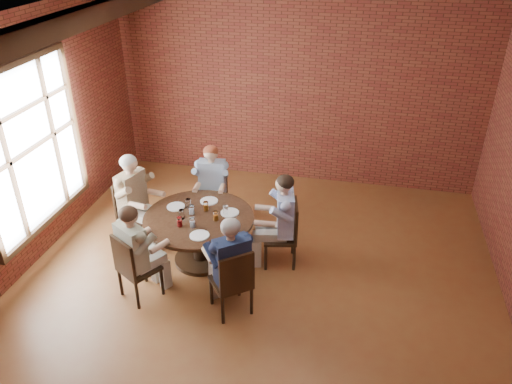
% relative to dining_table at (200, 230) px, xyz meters
% --- Properties ---
extents(floor, '(7.00, 7.00, 0.00)m').
position_rel_dining_table_xyz_m(floor, '(0.90, -0.57, -0.53)').
color(floor, brown).
rests_on(floor, ground).
extents(ceiling, '(7.00, 7.00, 0.00)m').
position_rel_dining_table_xyz_m(ceiling, '(0.90, -0.57, 2.87)').
color(ceiling, silver).
rests_on(ceiling, wall_back).
extents(wall_back, '(7.00, 0.00, 7.00)m').
position_rel_dining_table_xyz_m(wall_back, '(0.90, 2.93, 1.17)').
color(wall_back, brown).
rests_on(wall_back, ground).
extents(wall_left, '(0.00, 7.00, 7.00)m').
position_rel_dining_table_xyz_m(wall_left, '(-2.35, -0.57, 1.17)').
color(wall_left, brown).
rests_on(wall_left, ground).
extents(ceiling_beam, '(0.22, 6.90, 0.26)m').
position_rel_dining_table_xyz_m(ceiling_beam, '(-1.55, -0.57, 2.74)').
color(ceiling_beam, black).
rests_on(ceiling_beam, ceiling).
extents(window, '(0.10, 2.16, 2.36)m').
position_rel_dining_table_xyz_m(window, '(-2.28, -0.17, 1.12)').
color(window, white).
rests_on(window, wall_left).
extents(dining_table, '(1.54, 1.54, 0.75)m').
position_rel_dining_table_xyz_m(dining_table, '(0.00, 0.00, 0.00)').
color(dining_table, black).
rests_on(dining_table, floor).
extents(chair_a, '(0.54, 0.54, 0.97)m').
position_rel_dining_table_xyz_m(chair_a, '(1.21, 0.25, -0.00)').
color(chair_a, black).
rests_on(chair_a, floor).
extents(diner_a, '(0.80, 0.70, 1.40)m').
position_rel_dining_table_xyz_m(diner_a, '(1.11, 0.23, 0.17)').
color(diner_a, '#384E93').
rests_on(diner_a, floor).
extents(chair_b, '(0.48, 0.48, 0.95)m').
position_rel_dining_table_xyz_m(chair_b, '(-0.13, 1.10, -0.02)').
color(chair_b, black).
rests_on(chair_b, floor).
extents(diner_b, '(0.61, 0.72, 1.35)m').
position_rel_dining_table_xyz_m(diner_b, '(-0.12, 1.01, 0.15)').
color(diner_b, '#8797AD').
rests_on(diner_b, floor).
extents(chair_c, '(0.58, 0.58, 0.99)m').
position_rel_dining_table_xyz_m(chair_c, '(-1.18, 0.34, 0.00)').
color(chair_c, black).
rests_on(chair_c, floor).
extents(diner_c, '(0.85, 0.76, 1.42)m').
position_rel_dining_table_xyz_m(diner_c, '(-1.08, 0.31, 0.18)').
color(diner_c, brown).
rests_on(diner_c, floor).
extents(chair_d, '(0.61, 0.61, 0.96)m').
position_rel_dining_table_xyz_m(chair_d, '(-0.58, -0.96, -0.01)').
color(chair_d, black).
rests_on(chair_d, floor).
extents(diner_d, '(0.82, 0.86, 1.37)m').
position_rel_dining_table_xyz_m(diner_d, '(-0.53, -0.88, 0.16)').
color(diner_d, tan).
rests_on(diner_d, floor).
extents(chair_e, '(0.63, 0.63, 0.96)m').
position_rel_dining_table_xyz_m(chair_e, '(0.75, -0.96, -0.01)').
color(chair_e, black).
rests_on(chair_e, floor).
extents(diner_e, '(0.86, 0.88, 1.38)m').
position_rel_dining_table_xyz_m(diner_e, '(0.69, -0.89, 0.16)').
color(diner_e, '#162140').
rests_on(diner_e, floor).
extents(plate_a, '(0.26, 0.26, 0.01)m').
position_rel_dining_table_xyz_m(plate_a, '(0.40, 0.19, 0.23)').
color(plate_a, white).
rests_on(plate_a, dining_table).
extents(plate_b, '(0.26, 0.26, 0.01)m').
position_rel_dining_table_xyz_m(plate_b, '(0.02, 0.44, 0.23)').
color(plate_b, white).
rests_on(plate_b, dining_table).
extents(plate_c, '(0.26, 0.26, 0.01)m').
position_rel_dining_table_xyz_m(plate_c, '(-0.40, 0.18, 0.23)').
color(plate_c, white).
rests_on(plate_c, dining_table).
extents(plate_d, '(0.26, 0.26, 0.01)m').
position_rel_dining_table_xyz_m(plate_d, '(0.16, -0.45, 0.23)').
color(plate_d, white).
rests_on(plate_d, dining_table).
extents(glass_a, '(0.07, 0.07, 0.14)m').
position_rel_dining_table_xyz_m(glass_a, '(0.35, 0.13, 0.29)').
color(glass_a, white).
rests_on(glass_a, dining_table).
extents(glass_b, '(0.07, 0.07, 0.14)m').
position_rel_dining_table_xyz_m(glass_b, '(0.05, 0.18, 0.29)').
color(glass_b, white).
rests_on(glass_b, dining_table).
extents(glass_c, '(0.07, 0.07, 0.14)m').
position_rel_dining_table_xyz_m(glass_c, '(-0.22, 0.20, 0.29)').
color(glass_c, white).
rests_on(glass_c, dining_table).
extents(glass_d, '(0.07, 0.07, 0.14)m').
position_rel_dining_table_xyz_m(glass_d, '(-0.12, 0.05, 0.29)').
color(glass_d, white).
rests_on(glass_d, dining_table).
extents(glass_e, '(0.07, 0.07, 0.14)m').
position_rel_dining_table_xyz_m(glass_e, '(-0.21, -0.09, 0.29)').
color(glass_e, white).
rests_on(glass_e, dining_table).
extents(glass_f, '(0.07, 0.07, 0.14)m').
position_rel_dining_table_xyz_m(glass_f, '(-0.17, -0.28, 0.29)').
color(glass_f, white).
rests_on(glass_f, dining_table).
extents(glass_g, '(0.07, 0.07, 0.14)m').
position_rel_dining_table_xyz_m(glass_g, '(0.00, -0.26, 0.29)').
color(glass_g, white).
rests_on(glass_g, dining_table).
extents(glass_h, '(0.07, 0.07, 0.14)m').
position_rel_dining_table_xyz_m(glass_h, '(0.26, -0.03, 0.29)').
color(glass_h, white).
rests_on(glass_h, dining_table).
extents(smartphone, '(0.10, 0.15, 0.01)m').
position_rel_dining_table_xyz_m(smartphone, '(0.20, -0.37, 0.23)').
color(smartphone, black).
rests_on(smartphone, dining_table).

